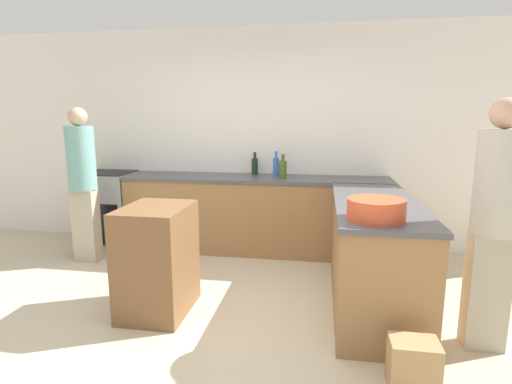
% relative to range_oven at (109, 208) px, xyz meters
% --- Properties ---
extents(ground_plane, '(14.00, 14.00, 0.00)m').
position_rel_range_oven_xyz_m(ground_plane, '(1.93, -1.92, -0.46)').
color(ground_plane, beige).
extents(wall_back, '(8.00, 0.06, 2.70)m').
position_rel_range_oven_xyz_m(wall_back, '(1.93, 0.33, 0.89)').
color(wall_back, white).
rests_on(wall_back, ground_plane).
extents(counter_back, '(3.18, 0.64, 0.92)m').
position_rel_range_oven_xyz_m(counter_back, '(1.93, -0.00, -0.00)').
color(counter_back, olive).
rests_on(counter_back, ground_plane).
extents(counter_peninsula, '(0.69, 1.87, 0.92)m').
position_rel_range_oven_xyz_m(counter_peninsula, '(3.17, -1.23, -0.00)').
color(counter_peninsula, olive).
rests_on(counter_peninsula, ground_plane).
extents(range_oven, '(0.67, 0.61, 0.93)m').
position_rel_range_oven_xyz_m(range_oven, '(0.00, 0.00, 0.00)').
color(range_oven, '#99999E').
rests_on(range_oven, ground_plane).
extents(island_table, '(0.52, 0.67, 0.90)m').
position_rel_range_oven_xyz_m(island_table, '(1.38, -1.69, -0.01)').
color(island_table, brown).
rests_on(island_table, ground_plane).
extents(mixing_bowl, '(0.40, 0.40, 0.15)m').
position_rel_range_oven_xyz_m(mixing_bowl, '(3.09, -1.88, 0.53)').
color(mixing_bowl, '#DB512D').
rests_on(mixing_bowl, counter_peninsula).
extents(wine_bottle_dark, '(0.08, 0.08, 0.28)m').
position_rel_range_oven_xyz_m(wine_bottle_dark, '(1.89, 0.17, 0.56)').
color(wine_bottle_dark, black).
rests_on(wine_bottle_dark, counter_back).
extents(water_bottle_blue, '(0.07, 0.07, 0.30)m').
position_rel_range_oven_xyz_m(water_bottle_blue, '(2.16, 0.09, 0.57)').
color(water_bottle_blue, '#386BB7').
rests_on(water_bottle_blue, counter_back).
extents(olive_oil_bottle, '(0.09, 0.09, 0.28)m').
position_rel_range_oven_xyz_m(olive_oil_bottle, '(2.26, -0.06, 0.57)').
color(olive_oil_bottle, '#475B1E').
rests_on(olive_oil_bottle, counter_back).
extents(person_by_range, '(0.30, 0.30, 1.73)m').
position_rel_range_oven_xyz_m(person_by_range, '(0.10, -0.67, 0.49)').
color(person_by_range, '#ADA38E').
rests_on(person_by_range, ground_plane).
extents(person_at_peninsula, '(0.30, 0.30, 1.74)m').
position_rel_range_oven_xyz_m(person_at_peninsula, '(3.87, -1.82, 0.50)').
color(person_at_peninsula, '#ADA38E').
rests_on(person_at_peninsula, ground_plane).
extents(paper_bag, '(0.29, 0.21, 0.31)m').
position_rel_range_oven_xyz_m(paper_bag, '(3.29, -2.37, -0.31)').
color(paper_bag, '#A88456').
rests_on(paper_bag, ground_plane).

